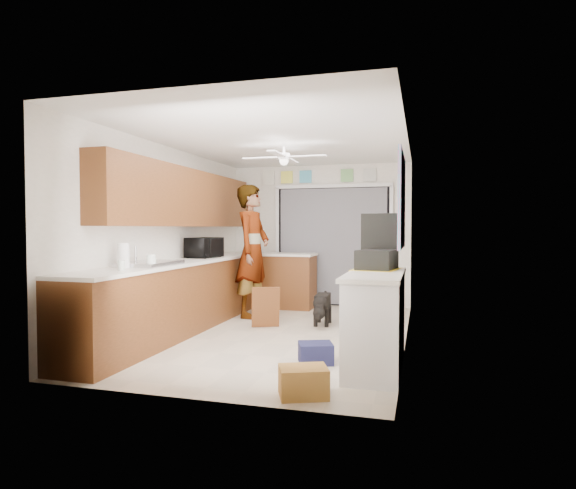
# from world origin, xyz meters

# --- Properties ---
(floor) EXTENTS (5.00, 5.00, 0.00)m
(floor) POSITION_xyz_m (0.00, 0.00, 0.00)
(floor) COLOR #B8AA94
(floor) RESTS_ON ground
(ceiling) EXTENTS (5.00, 5.00, 0.00)m
(ceiling) POSITION_xyz_m (0.00, 0.00, 2.50)
(ceiling) COLOR white
(ceiling) RESTS_ON ground
(wall_back) EXTENTS (3.20, 0.00, 3.20)m
(wall_back) POSITION_xyz_m (0.00, 2.50, 1.25)
(wall_back) COLOR white
(wall_back) RESTS_ON ground
(wall_front) EXTENTS (3.20, 0.00, 3.20)m
(wall_front) POSITION_xyz_m (0.00, -2.50, 1.25)
(wall_front) COLOR white
(wall_front) RESTS_ON ground
(wall_left) EXTENTS (0.00, 5.00, 5.00)m
(wall_left) POSITION_xyz_m (-1.60, 0.00, 1.25)
(wall_left) COLOR white
(wall_left) RESTS_ON ground
(wall_right) EXTENTS (0.00, 5.00, 5.00)m
(wall_right) POSITION_xyz_m (1.60, 0.00, 1.25)
(wall_right) COLOR white
(wall_right) RESTS_ON ground
(left_base_cabinets) EXTENTS (0.60, 4.80, 0.90)m
(left_base_cabinets) POSITION_xyz_m (-1.30, 0.00, 0.45)
(left_base_cabinets) COLOR brown
(left_base_cabinets) RESTS_ON floor
(left_countertop) EXTENTS (0.62, 4.80, 0.04)m
(left_countertop) POSITION_xyz_m (-1.29, 0.00, 0.92)
(left_countertop) COLOR white
(left_countertop) RESTS_ON left_base_cabinets
(upper_cabinets) EXTENTS (0.32, 4.00, 0.80)m
(upper_cabinets) POSITION_xyz_m (-1.44, 0.20, 1.80)
(upper_cabinets) COLOR brown
(upper_cabinets) RESTS_ON wall_left
(sink_basin) EXTENTS (0.50, 0.76, 0.06)m
(sink_basin) POSITION_xyz_m (-1.29, -1.00, 0.95)
(sink_basin) COLOR silver
(sink_basin) RESTS_ON left_countertop
(faucet) EXTENTS (0.03, 0.03, 0.22)m
(faucet) POSITION_xyz_m (-1.48, -1.00, 1.05)
(faucet) COLOR silver
(faucet) RESTS_ON left_countertop
(peninsula_base) EXTENTS (1.00, 0.60, 0.90)m
(peninsula_base) POSITION_xyz_m (-0.50, 2.00, 0.45)
(peninsula_base) COLOR brown
(peninsula_base) RESTS_ON floor
(peninsula_top) EXTENTS (1.04, 0.64, 0.04)m
(peninsula_top) POSITION_xyz_m (-0.50, 2.00, 0.92)
(peninsula_top) COLOR white
(peninsula_top) RESTS_ON peninsula_base
(back_opening_recess) EXTENTS (2.00, 0.06, 2.10)m
(back_opening_recess) POSITION_xyz_m (0.25, 2.47, 1.05)
(back_opening_recess) COLOR black
(back_opening_recess) RESTS_ON wall_back
(curtain_panel) EXTENTS (1.90, 0.03, 2.05)m
(curtain_panel) POSITION_xyz_m (0.25, 2.43, 1.05)
(curtain_panel) COLOR gray
(curtain_panel) RESTS_ON wall_back
(door_trim_left) EXTENTS (0.06, 0.04, 2.10)m
(door_trim_left) POSITION_xyz_m (-0.77, 2.44, 1.05)
(door_trim_left) COLOR white
(door_trim_left) RESTS_ON wall_back
(door_trim_right) EXTENTS (0.06, 0.04, 2.10)m
(door_trim_right) POSITION_xyz_m (1.27, 2.44, 1.05)
(door_trim_right) COLOR white
(door_trim_right) RESTS_ON wall_back
(door_trim_head) EXTENTS (2.10, 0.04, 0.06)m
(door_trim_head) POSITION_xyz_m (0.25, 2.44, 2.12)
(door_trim_head) COLOR white
(door_trim_head) RESTS_ON wall_back
(header_frame_0) EXTENTS (0.22, 0.02, 0.22)m
(header_frame_0) POSITION_xyz_m (-0.60, 2.47, 2.30)
(header_frame_0) COLOR #F1F351
(header_frame_0) RESTS_ON wall_back
(header_frame_1) EXTENTS (0.22, 0.02, 0.22)m
(header_frame_1) POSITION_xyz_m (-0.25, 2.47, 2.30)
(header_frame_1) COLOR #52B8DC
(header_frame_1) RESTS_ON wall_back
(header_frame_3) EXTENTS (0.22, 0.02, 0.22)m
(header_frame_3) POSITION_xyz_m (0.50, 2.47, 2.30)
(header_frame_3) COLOR #77B869
(header_frame_3) RESTS_ON wall_back
(header_frame_4) EXTENTS (0.22, 0.02, 0.22)m
(header_frame_4) POSITION_xyz_m (0.90, 2.47, 2.30)
(header_frame_4) COLOR beige
(header_frame_4) RESTS_ON wall_back
(route66_sign) EXTENTS (0.22, 0.02, 0.26)m
(route66_sign) POSITION_xyz_m (-0.95, 2.47, 2.30)
(route66_sign) COLOR silver
(route66_sign) RESTS_ON wall_back
(right_counter_base) EXTENTS (0.50, 1.40, 0.90)m
(right_counter_base) POSITION_xyz_m (1.35, -1.20, 0.45)
(right_counter_base) COLOR white
(right_counter_base) RESTS_ON floor
(right_counter_top) EXTENTS (0.54, 1.44, 0.04)m
(right_counter_top) POSITION_xyz_m (1.34, -1.20, 0.92)
(right_counter_top) COLOR white
(right_counter_top) RESTS_ON right_counter_base
(abstract_painting) EXTENTS (0.03, 1.15, 0.95)m
(abstract_painting) POSITION_xyz_m (1.58, -1.00, 1.65)
(abstract_painting) COLOR #F359A7
(abstract_painting) RESTS_ON wall_right
(ceiling_fan) EXTENTS (1.14, 1.14, 0.24)m
(ceiling_fan) POSITION_xyz_m (0.00, 0.20, 2.32)
(ceiling_fan) COLOR white
(ceiling_fan) RESTS_ON ceiling
(microwave) EXTENTS (0.42, 0.57, 0.30)m
(microwave) POSITION_xyz_m (-1.31, 0.51, 1.09)
(microwave) COLOR black
(microwave) RESTS_ON left_countertop
(jar_a) EXTENTS (0.11, 0.11, 0.15)m
(jar_a) POSITION_xyz_m (-1.12, -1.25, 1.01)
(jar_a) COLOR silver
(jar_a) RESTS_ON left_countertop
(jar_b) EXTENTS (0.09, 0.09, 0.11)m
(jar_b) POSITION_xyz_m (-1.19, -1.69, 0.99)
(jar_b) COLOR silver
(jar_b) RESTS_ON left_countertop
(paper_towel_roll) EXTENTS (0.14, 0.14, 0.27)m
(paper_towel_roll) POSITION_xyz_m (-1.36, -1.42, 1.08)
(paper_towel_roll) COLOR white
(paper_towel_roll) RESTS_ON left_countertop
(suitcase) EXTENTS (0.43, 0.53, 0.21)m
(suitcase) POSITION_xyz_m (1.32, -0.81, 1.04)
(suitcase) COLOR black
(suitcase) RESTS_ON right_counter_top
(suitcase_rim) EXTENTS (0.53, 0.64, 0.02)m
(suitcase_rim) POSITION_xyz_m (1.32, -0.81, 0.93)
(suitcase_rim) COLOR yellow
(suitcase_rim) RESTS_ON suitcase
(suitcase_lid) EXTENTS (0.42, 0.10, 0.50)m
(suitcase_lid) POSITION_xyz_m (1.32, -0.52, 1.29)
(suitcase_lid) COLOR black
(suitcase_lid) RESTS_ON suitcase
(cardboard_box) EXTENTS (0.47, 0.42, 0.24)m
(cardboard_box) POSITION_xyz_m (0.86, -2.20, 0.12)
(cardboard_box) COLOR #B78C39
(cardboard_box) RESTS_ON floor
(navy_crate) EXTENTS (0.41, 0.38, 0.21)m
(navy_crate) POSITION_xyz_m (0.75, -1.22, 0.10)
(navy_crate) COLOR #151634
(navy_crate) RESTS_ON floor
(cabinet_door_panel) EXTENTS (0.41, 0.29, 0.57)m
(cabinet_door_panel) POSITION_xyz_m (-0.29, 0.28, 0.29)
(cabinet_door_panel) COLOR brown
(cabinet_door_panel) RESTS_ON floor
(man) EXTENTS (0.55, 0.78, 2.05)m
(man) POSITION_xyz_m (-0.75, 1.05, 1.02)
(man) COLOR white
(man) RESTS_ON floor
(dog) EXTENTS (0.30, 0.64, 0.49)m
(dog) POSITION_xyz_m (0.43, 0.71, 0.25)
(dog) COLOR black
(dog) RESTS_ON floor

